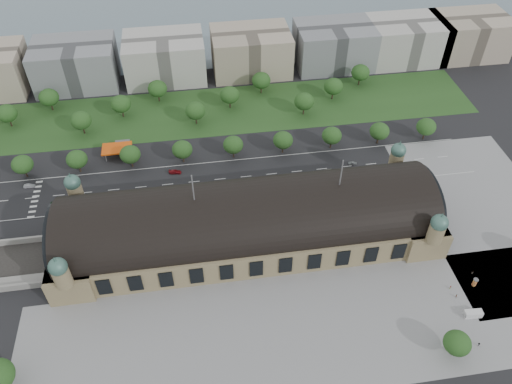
{
  "coord_description": "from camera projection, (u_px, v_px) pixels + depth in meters",
  "views": [
    {
      "loc": [
        -17.0,
        -132.39,
        153.97
      ],
      "look_at": [
        4.84,
        12.58,
        14.0
      ],
      "focal_mm": 35.0,
      "sensor_mm": 36.0,
      "label": 1
    }
  ],
  "objects": [
    {
      "name": "pedestrian_0",
      "position": [
        450.0,
        287.0,
        184.75
      ],
      "size": [
        0.82,
        0.55,
        1.56
      ],
      "primitive_type": "imported",
      "rotation": [
        0.0,
        0.0,
        0.16
      ],
      "color": "gray",
      "rests_on": "ground"
    },
    {
      "name": "van_south",
      "position": [
        472.0,
        314.0,
        175.94
      ],
      "size": [
        6.39,
        2.91,
        2.7
      ],
      "rotation": [
        0.0,
        0.0,
        -0.07
      ],
      "color": "silver",
      "rests_on": "ground"
    },
    {
      "name": "bus_mid",
      "position": [
        262.0,
        189.0,
        222.41
      ],
      "size": [
        10.95,
        2.8,
        3.03
      ],
      "primitive_type": "imported",
      "rotation": [
        0.0,
        0.0,
        1.55
      ],
      "color": "silver",
      "rests_on": "ground"
    },
    {
      "name": "tree_row_8",
      "position": [
        379.0,
        131.0,
        243.39
      ],
      "size": [
        9.6,
        9.6,
        11.52
      ],
      "color": "#2D2116",
      "rests_on": "ground"
    },
    {
      "name": "tree_row_7",
      "position": [
        332.0,
        136.0,
        240.8
      ],
      "size": [
        9.6,
        9.6,
        11.52
      ],
      "color": "#2D2116",
      "rests_on": "ground"
    },
    {
      "name": "parked_car_5",
      "position": [
        197.0,
        207.0,
        215.16
      ],
      "size": [
        6.47,
        5.26,
        1.64
      ],
      "primitive_type": "imported",
      "rotation": [
        0.0,
        0.0,
        -1.06
      ],
      "color": "gray",
      "rests_on": "ground"
    },
    {
      "name": "petrol_station",
      "position": [
        120.0,
        147.0,
        241.69
      ],
      "size": [
        14.0,
        13.0,
        5.05
      ],
      "color": "#E14E0D",
      "rests_on": "ground"
    },
    {
      "name": "tree_row_2",
      "position": [
        77.0,
        159.0,
        227.86
      ],
      "size": [
        9.6,
        9.6,
        11.52
      ],
      "color": "#2D2116",
      "rests_on": "ground"
    },
    {
      "name": "tree_belt_8",
      "position": [
        261.0,
        80.0,
        276.19
      ],
      "size": [
        10.4,
        10.4,
        12.48
      ],
      "color": "#2D2116",
      "rests_on": "ground"
    },
    {
      "name": "office_5",
      "position": [
        334.0,
        45.0,
        297.23
      ],
      "size": [
        45.0,
        32.0,
        24.0
      ],
      "primitive_type": "cube",
      "color": "gray",
      "rests_on": "ground"
    },
    {
      "name": "traffic_car_2",
      "position": [
        130.0,
        202.0,
        217.54
      ],
      "size": [
        5.32,
        2.6,
        1.46
      ],
      "primitive_type": "imported",
      "rotation": [
        0.0,
        0.0,
        -1.61
      ],
      "color": "black",
      "rests_on": "ground"
    },
    {
      "name": "tree_belt_7",
      "position": [
        230.0,
        95.0,
        265.56
      ],
      "size": [
        10.4,
        10.4,
        12.48
      ],
      "color": "#2D2116",
      "rests_on": "ground"
    },
    {
      "name": "pedestrian_2",
      "position": [
        472.0,
        272.0,
        189.61
      ],
      "size": [
        0.88,
        1.0,
        1.79
      ],
      "primitive_type": "imported",
      "rotation": [
        0.0,
        0.0,
        2.11
      ],
      "color": "gray",
      "rests_on": "ground"
    },
    {
      "name": "tree_belt_11",
      "position": [
        360.0,
        72.0,
        282.33
      ],
      "size": [
        10.4,
        10.4,
        12.48
      ],
      "color": "#2D2116",
      "rests_on": "ground"
    },
    {
      "name": "traffic_car_5",
      "position": [
        353.0,
        163.0,
        236.28
      ],
      "size": [
        4.12,
        1.82,
        1.32
      ],
      "primitive_type": "imported",
      "rotation": [
        0.0,
        0.0,
        1.46
      ],
      "color": "#585C60",
      "rests_on": "ground"
    },
    {
      "name": "parked_car_1",
      "position": [
        71.0,
        215.0,
        211.74
      ],
      "size": [
        5.97,
        5.06,
        1.52
      ],
      "primitive_type": "imported",
      "rotation": [
        0.0,
        0.0,
        -1.01
      ],
      "color": "maroon",
      "rests_on": "ground"
    },
    {
      "name": "parked_car_3",
      "position": [
        143.0,
        213.0,
        212.81
      ],
      "size": [
        3.95,
        3.59,
        1.3
      ],
      "primitive_type": "imported",
      "rotation": [
        0.0,
        0.0,
        -0.9
      ],
      "color": "#5C5E64",
      "rests_on": "ground"
    },
    {
      "name": "parked_car_6",
      "position": [
        156.0,
        205.0,
        216.23
      ],
      "size": [
        5.09,
        4.6,
        1.42
      ],
      "primitive_type": "imported",
      "rotation": [
        0.0,
        0.0,
        -0.91
      ],
      "color": "black",
      "rests_on": "ground"
    },
    {
      "name": "tree_plaza_s",
      "position": [
        457.0,
        343.0,
        161.7
      ],
      "size": [
        9.0,
        9.0,
        10.64
      ],
      "color": "#2D2116",
      "rests_on": "ground"
    },
    {
      "name": "office_4",
      "position": [
        251.0,
        52.0,
        291.84
      ],
      "size": [
        45.0,
        32.0,
        24.0
      ],
      "primitive_type": "cube",
      "color": "tan",
      "rests_on": "ground"
    },
    {
      "name": "bus_west",
      "position": [
        244.0,
        183.0,
        224.88
      ],
      "size": [
        11.36,
        3.47,
        3.12
      ],
      "primitive_type": "imported",
      "rotation": [
        0.0,
        0.0,
        1.49
      ],
      "color": "#B62C1D",
      "rests_on": "ground"
    },
    {
      "name": "parked_car_2",
      "position": [
        140.0,
        209.0,
        214.57
      ],
      "size": [
        4.77,
        3.82,
        1.3
      ],
      "primitive_type": "imported",
      "rotation": [
        0.0,
        0.0,
        -1.04
      ],
      "color": "#18163F",
      "rests_on": "ground"
    },
    {
      "name": "road_slab",
      "position": [
        194.0,
        182.0,
        227.87
      ],
      "size": [
        260.0,
        26.0,
        0.1
      ],
      "primitive_type": "cube",
      "color": "black",
      "rests_on": "ground"
    },
    {
      "name": "office_3",
      "position": [
        165.0,
        58.0,
        286.45
      ],
      "size": [
        45.0,
        32.0,
        24.0
      ],
      "primitive_type": "cube",
      "color": "#B7B4AE",
      "rests_on": "ground"
    },
    {
      "name": "traffic_car_3",
      "position": [
        175.0,
        172.0,
        231.64
      ],
      "size": [
        5.96,
        3.08,
        1.65
      ],
      "primitive_type": "imported",
      "rotation": [
        0.0,
        0.0,
        1.43
      ],
      "color": "maroon",
      "rests_on": "ground"
    },
    {
      "name": "tree_belt_3",
      "position": [
        81.0,
        120.0,
        248.78
      ],
      "size": [
        10.4,
        10.4,
        12.48
      ],
      "color": "#2D2116",
      "rests_on": "ground"
    },
    {
      "name": "plaza_east",
      "position": [
        486.0,
        212.0,
        213.95
      ],
      "size": [
        56.0,
        100.0,
        0.12
      ],
      "primitive_type": "cube",
      "color": "gray",
      "rests_on": "ground"
    },
    {
      "name": "tree_belt_6",
      "position": [
        195.0,
        111.0,
        254.93
      ],
      "size": [
        10.4,
        10.4,
        12.48
      ],
      "color": "#2D2116",
      "rests_on": "ground"
    },
    {
      "name": "bus_east",
      "position": [
        325.0,
        174.0,
        228.77
      ],
      "size": [
        13.27,
        3.12,
        3.69
      ],
      "primitive_type": "imported",
      "rotation": [
        0.0,
        0.0,
        1.57
      ],
      "color": "silver",
      "rests_on": "ground"
    },
    {
      "name": "office_2",
      "position": [
        76.0,
        64.0,
        281.06
      ],
      "size": [
        45.0,
        32.0,
        24.0
      ],
      "primitive_type": "cube",
      "color": "gray",
      "rests_on": "ground"
    },
    {
      "name": "advertising_column",
      "position": [
        475.0,
        282.0,
        185.16
      ],
      "size": [
        1.86,
        1.86,
        3.54
      ],
      "color": "red",
      "rests_on": "ground"
    },
    {
      "name": "tree_row_4",
      "position": [
        182.0,
        150.0,
        233.04
      ],
      "size": [
        9.6,
        9.6,
        11.52
      ],
      "color": "#2D2116",
      "rests_on": "ground"
    },
    {
      "name": "tree_belt_10",
      "position": [
        333.0,
        86.0,
        271.7
      ],
      "size": [
        10.4,
        10.4,
        12.48
      ],
      "color": "#2D2116",
      "rests_on": "ground"
    },
    {
      "name": "tree_belt_2",
      "position": [
        49.0,
        97.0,
        263.9
      ],
      "size": [
        10.4,
        10.4,
        12.48
      ],
      "color": "#2D2116",
      "rests_on": "ground"
    },
    {
      "name": "tree_row_9",
      "position": [
        426.0,
        127.0,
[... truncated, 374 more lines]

